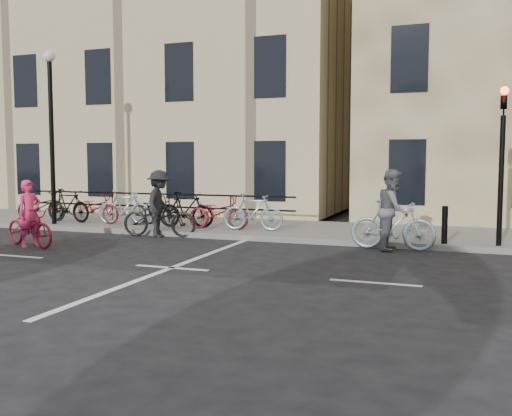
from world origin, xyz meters
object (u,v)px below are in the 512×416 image
(traffic_light, at_px, (502,146))
(lamp_post, at_px, (51,115))
(cyclist_dark, at_px, (159,211))
(cyclist_grey, at_px, (393,217))
(cyclist_pink, at_px, (30,224))

(traffic_light, distance_m, lamp_post, 12.74)
(traffic_light, distance_m, cyclist_dark, 8.88)
(traffic_light, height_order, cyclist_dark, traffic_light)
(lamp_post, height_order, cyclist_dark, lamp_post)
(cyclist_grey, bearing_deg, traffic_light, -76.27)
(lamp_post, height_order, cyclist_grey, lamp_post)
(lamp_post, relative_size, cyclist_pink, 2.70)
(traffic_light, bearing_deg, cyclist_pink, -164.11)
(cyclist_dark, bearing_deg, traffic_light, -97.47)
(cyclist_dark, bearing_deg, cyclist_grey, -101.27)
(lamp_post, relative_size, cyclist_dark, 2.43)
(lamp_post, height_order, cyclist_pink, lamp_post)
(cyclist_grey, bearing_deg, cyclist_dark, 89.89)
(lamp_post, bearing_deg, cyclist_pink, -59.22)
(cyclist_dark, bearing_deg, cyclist_pink, 130.77)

